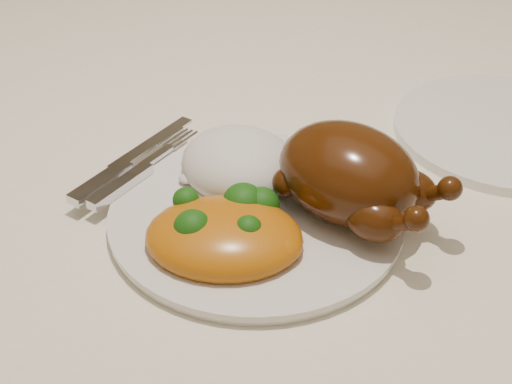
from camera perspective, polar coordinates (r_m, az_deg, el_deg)
The scene contains 8 objects.
dining_table at distance 0.86m, azimuth -0.73°, elevation 1.20°, with size 1.60×0.90×0.76m.
tablecloth at distance 0.82m, azimuth -0.77°, elevation 5.42°, with size 1.73×1.03×0.18m.
dinner_plate at distance 0.62m, azimuth -0.00°, elevation -1.90°, with size 0.25×0.25×0.01m, color white.
side_plate at distance 0.79m, azimuth 19.43°, elevation 4.71°, with size 0.23×0.23×0.01m, color white.
roast_chicken at distance 0.60m, azimuth 7.66°, elevation 1.34°, with size 0.17×0.12×0.08m.
rice_mound at distance 0.66m, azimuth -1.35°, elevation 2.22°, with size 0.13×0.13×0.06m.
mac_and_cheese at distance 0.58m, azimuth -2.14°, elevation -3.34°, with size 0.16×0.14×0.05m.
cutlery at distance 0.67m, azimuth -10.30°, elevation 1.68°, with size 0.04×0.17×0.01m.
Camera 1 is at (0.34, -0.62, 1.15)m, focal length 50.00 mm.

